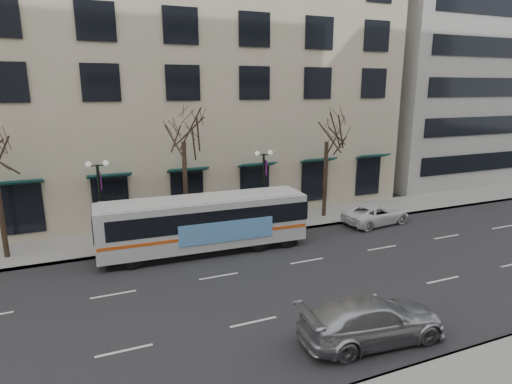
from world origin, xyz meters
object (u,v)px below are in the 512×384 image
city_bus (205,222)px  silver_car (372,320)px  tree_far_right (327,128)px  lamp_post_right (264,185)px  white_pickup (376,214)px  lamp_post_left (101,201)px  tree_far_mid (183,126)px

city_bus → silver_car: size_ratio=2.11×
city_bus → tree_far_right: bearing=19.3°
lamp_post_right → white_pickup: 8.12m
lamp_post_left → white_pickup: lamp_post_left is taller
tree_far_right → white_pickup: (2.54, -2.60, -5.75)m
tree_far_right → city_bus: size_ratio=0.69×
lamp_post_right → lamp_post_left: bearing=180.0°
city_bus → white_pickup: 12.22m
lamp_post_right → tree_far_right: bearing=6.9°
tree_far_mid → lamp_post_left: size_ratio=1.64×
lamp_post_left → white_pickup: bearing=-6.5°
lamp_post_left → white_pickup: 17.79m
city_bus → silver_car: 11.39m
lamp_post_right → white_pickup: (7.53, -2.00, -2.27)m
lamp_post_right → city_bus: bearing=-152.6°
tree_far_mid → tree_far_right: bearing=-0.0°
tree_far_right → white_pickup: size_ratio=1.66×
tree_far_mid → lamp_post_right: size_ratio=1.64×
lamp_post_right → city_bus: 5.37m
tree_far_right → lamp_post_left: (-14.99, -0.60, -3.48)m
tree_far_mid → white_pickup: bearing=-11.7°
lamp_post_left → silver_car: (8.60, -13.29, -2.13)m
lamp_post_right → silver_car: size_ratio=0.93×
white_pickup → city_bus: bearing=84.7°
tree_far_right → city_bus: bearing=-162.7°
lamp_post_right → city_bus: lamp_post_right is taller
silver_car → white_pickup: silver_car is taller
tree_far_mid → lamp_post_left: tree_far_mid is taller
tree_far_right → white_pickup: 6.80m
lamp_post_left → tree_far_mid: bearing=6.9°
silver_car → lamp_post_left: bearing=37.2°
lamp_post_right → tree_far_mid: bearing=173.2°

